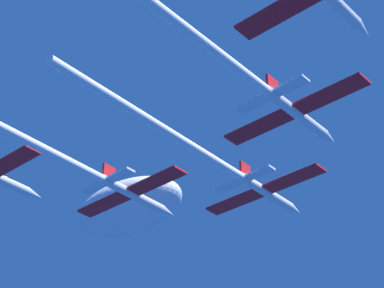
# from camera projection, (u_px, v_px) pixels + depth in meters

# --- Properties ---
(jet_lead) EXTENTS (18.84, 46.49, 3.12)m
(jet_lead) POSITION_uv_depth(u_px,v_px,m) (214.00, 160.00, 92.97)
(jet_lead) COLOR white
(jet_left_wing) EXTENTS (18.84, 44.68, 3.12)m
(jet_left_wing) POSITION_uv_depth(u_px,v_px,m) (75.00, 165.00, 92.78)
(jet_left_wing) COLOR white
(jet_right_wing) EXTENTS (18.84, 45.61, 3.12)m
(jet_right_wing) POSITION_uv_depth(u_px,v_px,m) (239.00, 69.00, 77.43)
(jet_right_wing) COLOR white
(cloud_puffy) EXTENTS (25.09, 13.80, 8.78)m
(cloud_puffy) POSITION_uv_depth(u_px,v_px,m) (128.00, 208.00, 139.68)
(cloud_puffy) COLOR white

